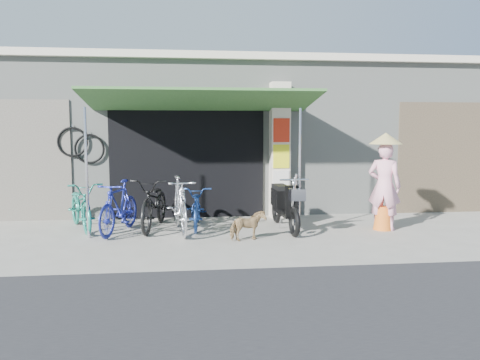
{
  "coord_description": "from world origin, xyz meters",
  "views": [
    {
      "loc": [
        -1.19,
        -7.85,
        1.95
      ],
      "look_at": [
        -0.2,
        1.0,
        1.0
      ],
      "focal_mm": 35.0,
      "sensor_mm": 36.0,
      "label": 1
    }
  ],
  "objects": [
    {
      "name": "bike_black",
      "position": [
        -1.85,
        1.43,
        0.52
      ],
      "size": [
        0.97,
        2.04,
        1.03
      ],
      "primitive_type": "imported",
      "rotation": [
        0.0,
        0.0,
        -0.15
      ],
      "color": "black",
      "rests_on": "ground"
    },
    {
      "name": "neighbour_right",
      "position": [
        5.0,
        2.59,
        1.3
      ],
      "size": [
        2.6,
        0.06,
        2.6
      ],
      "primitive_type": "cube",
      "color": "brown",
      "rests_on": "ground"
    },
    {
      "name": "bike_teal",
      "position": [
        -3.29,
        1.51,
        0.48
      ],
      "size": [
        1.29,
        1.92,
        0.96
      ],
      "primitive_type": "imported",
      "rotation": [
        0.0,
        0.0,
        0.4
      ],
      "color": "#1C7E69",
      "rests_on": "ground"
    },
    {
      "name": "neighbour_left",
      "position": [
        -5.0,
        2.59,
        1.3
      ],
      "size": [
        2.6,
        0.06,
        2.6
      ],
      "primitive_type": "cube",
      "color": "#6B665B",
      "rests_on": "ground"
    },
    {
      "name": "bike_silver",
      "position": [
        -1.35,
        1.04,
        0.54
      ],
      "size": [
        0.75,
        1.84,
        1.07
      ],
      "primitive_type": "imported",
      "rotation": [
        0.0,
        0.0,
        0.14
      ],
      "color": "silver",
      "rests_on": "ground"
    },
    {
      "name": "ground",
      "position": [
        0.0,
        0.0,
        0.0
      ],
      "size": [
        80.0,
        80.0,
        0.0
      ],
      "primitive_type": "plane",
      "color": "gray",
      "rests_on": "ground"
    },
    {
      "name": "shop_pillar",
      "position": [
        0.85,
        2.45,
        1.5
      ],
      "size": [
        0.42,
        0.44,
        3.0
      ],
      "color": "beige",
      "rests_on": "ground"
    },
    {
      "name": "awning",
      "position": [
        -0.9,
        1.63,
        2.51
      ],
      "size": [
        4.6,
        1.88,
        2.72
      ],
      "color": "#305F2B",
      "rests_on": "ground"
    },
    {
      "name": "street_dog",
      "position": [
        -0.15,
        0.21,
        0.27
      ],
      "size": [
        0.69,
        0.47,
        0.53
      ],
      "primitive_type": "imported",
      "rotation": [
        0.0,
        0.0,
        1.89
      ],
      "color": "tan",
      "rests_on": "ground"
    },
    {
      "name": "bicycle_shop",
      "position": [
        -0.0,
        5.09,
        1.83
      ],
      "size": [
        12.3,
        5.3,
        3.66
      ],
      "color": "#949992",
      "rests_on": "ground"
    },
    {
      "name": "moped",
      "position": [
        0.7,
        1.12,
        0.49
      ],
      "size": [
        0.54,
        1.9,
        1.07
      ],
      "rotation": [
        0.0,
        0.0,
        0.06
      ],
      "color": "black",
      "rests_on": "ground"
    },
    {
      "name": "nun",
      "position": [
        2.62,
        0.84,
        0.93
      ],
      "size": [
        0.75,
        0.69,
        1.9
      ],
      "rotation": [
        0.0,
        0.0,
        2.57
      ],
      "color": "pink",
      "rests_on": "ground"
    },
    {
      "name": "bike_blue",
      "position": [
        -2.5,
        1.09,
        0.5
      ],
      "size": [
        0.93,
        1.74,
        1.01
      ],
      "primitive_type": "imported",
      "rotation": [
        0.0,
        0.0,
        -0.29
      ],
      "color": "#212997",
      "rests_on": "ground"
    },
    {
      "name": "bike_navy",
      "position": [
        -1.01,
        1.42,
        0.43
      ],
      "size": [
        0.66,
        1.67,
        0.86
      ],
      "primitive_type": "imported",
      "rotation": [
        0.0,
        0.0,
        -0.05
      ],
      "color": "navy",
      "rests_on": "ground"
    }
  ]
}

